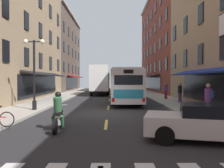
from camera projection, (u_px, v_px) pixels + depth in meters
ground_plane at (107, 114)px, 14.49m from camera, size 34.80×80.00×0.10m
lane_centre_dashes at (107, 114)px, 14.24m from camera, size 0.14×73.90×0.01m
sidewalk_left at (14, 112)px, 14.48m from camera, size 3.00×80.00×0.14m
sidewalk_right at (200, 112)px, 14.50m from camera, size 3.00×80.00×0.14m
transit_bus at (124, 85)px, 22.13m from camera, size 2.69×11.47×3.10m
box_truck at (100, 80)px, 31.81m from camera, size 2.55×7.75×4.02m
sedan_near at (214, 122)px, 7.94m from camera, size 4.92×2.88×1.30m
sedan_mid at (103, 88)px, 40.68m from camera, size 1.95×4.60×1.43m
motorcycle_rider at (58, 114)px, 9.63m from camera, size 0.62×2.07×1.66m
pedestrian_near at (208, 99)px, 12.16m from camera, size 0.49×0.50×1.80m
pedestrian_mid at (165, 91)px, 23.65m from camera, size 0.36×0.36×1.69m
pedestrian_far at (179, 92)px, 20.06m from camera, size 0.36×0.36×1.72m
street_lamp_twin at (34, 71)px, 15.16m from camera, size 1.42×0.32×4.69m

